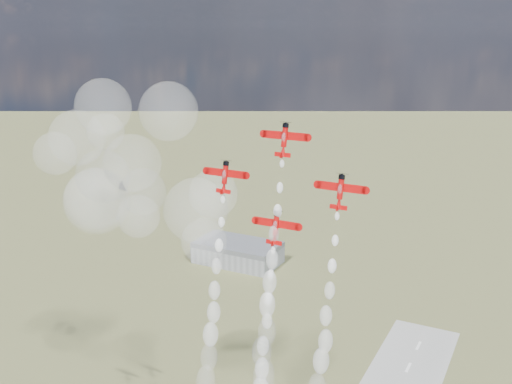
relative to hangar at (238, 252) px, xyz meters
The scene contains 8 objects.
hangar is the anchor object (origin of this frame).
plane_lead 237.16m from the hangar, 58.49° to the right, with size 10.76×3.80×7.60m.
plane_left 228.21m from the hangar, 62.15° to the right, with size 10.76×3.80×7.60m.
plane_right 241.41m from the hangar, 55.65° to the right, with size 10.76×3.80×7.60m.
plane_slot 232.19m from the hangar, 59.07° to the right, with size 10.76×3.80×7.60m.
smoke_trail_lead 227.75m from the hangar, 59.80° to the right, with size 5.87×14.16×55.89m.
smoke_trail_left 220.82m from the hangar, 63.36° to the right, with size 5.21×13.94×55.43m.
drifted_smoke_cloud 185.80m from the hangar, 73.18° to the right, with size 58.52×35.43×54.55m.
Camera 1 is at (43.19, -118.72, 140.12)m, focal length 42.00 mm.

